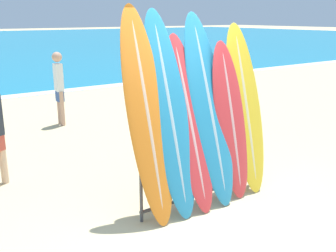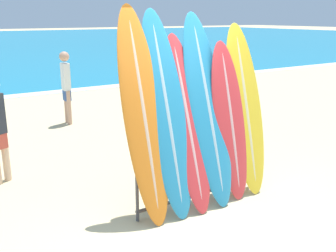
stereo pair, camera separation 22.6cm
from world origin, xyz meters
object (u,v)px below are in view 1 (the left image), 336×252
surfboard_slot_1 (170,114)px  surfboard_slot_3 (209,109)px  surfboard_slot_4 (231,120)px  surfboard_rack (203,169)px  surfboard_slot_5 (245,109)px  surfboard_slot_2 (190,123)px  surfboard_slot_0 (147,116)px  person_mid_beach (59,86)px

surfboard_slot_1 → surfboard_slot_3: 0.63m
surfboard_slot_3 → surfboard_slot_4: size_ratio=1.18×
surfboard_rack → surfboard_slot_1: (-0.47, 0.10, 0.80)m
surfboard_slot_5 → surfboard_slot_2: bearing=179.5°
surfboard_rack → surfboard_slot_0: 1.14m
surfboard_slot_2 → surfboard_slot_4: size_ratio=1.05×
surfboard_slot_5 → surfboard_rack: bearing=-175.8°
surfboard_slot_3 → person_mid_beach: surfboard_slot_3 is taller
surfboard_rack → person_mid_beach: size_ratio=1.17×
surfboard_slot_2 → surfboard_slot_4: (0.66, -0.05, -0.05)m
surfboard_slot_1 → surfboard_slot_4: bearing=-4.9°
surfboard_slot_2 → surfboard_slot_5: (0.97, -0.01, 0.06)m
surfboard_slot_3 → surfboard_slot_1: bearing=179.9°
surfboard_slot_5 → person_mid_beach: (-0.95, 4.79, -0.26)m
surfboard_slot_3 → surfboard_slot_4: (0.32, -0.08, -0.19)m
person_mid_beach → surfboard_slot_4: bearing=-170.9°
surfboard_slot_2 → surfboard_slot_3: (0.34, 0.03, 0.13)m
surfboard_slot_2 → person_mid_beach: 4.78m
surfboard_rack → surfboard_slot_1: 0.93m
surfboard_slot_1 → person_mid_beach: 4.77m
surfboard_slot_4 → surfboard_slot_5: 0.34m
surfboard_slot_2 → surfboard_slot_3: 0.37m
surfboard_slot_0 → surfboard_slot_4: 1.30m
surfboard_slot_2 → surfboard_slot_5: bearing=-0.5°
person_mid_beach → surfboard_slot_5: bearing=-167.2°
surfboard_slot_3 → surfboard_slot_5: surfboard_slot_3 is taller
surfboard_slot_0 → surfboard_slot_2: size_ratio=1.16×
surfboard_slot_1 → surfboard_slot_2: surfboard_slot_1 is taller
surfboard_slot_4 → person_mid_beach: 4.87m
surfboard_slot_1 → surfboard_slot_3: (0.63, -0.00, -0.02)m
surfboard_slot_2 → surfboard_slot_3: size_ratio=0.89×
surfboard_slot_5 → surfboard_slot_3: bearing=176.5°
surfboard_slot_0 → person_mid_beach: bearing=82.4°
surfboard_slot_0 → surfboard_rack: bearing=-7.1°
surfboard_slot_2 → surfboard_slot_4: bearing=-4.4°
surfboard_slot_0 → surfboard_slot_5: 1.59m
surfboard_slot_2 → surfboard_slot_5: 0.97m
surfboard_slot_3 → person_mid_beach: size_ratio=1.50×
surfboard_slot_3 → surfboard_slot_5: bearing=-3.5°
surfboard_slot_4 → surfboard_slot_5: surfboard_slot_5 is taller
surfboard_rack → surfboard_slot_3: (0.16, 0.10, 0.78)m
surfboard_rack → surfboard_slot_5: surfboard_slot_5 is taller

